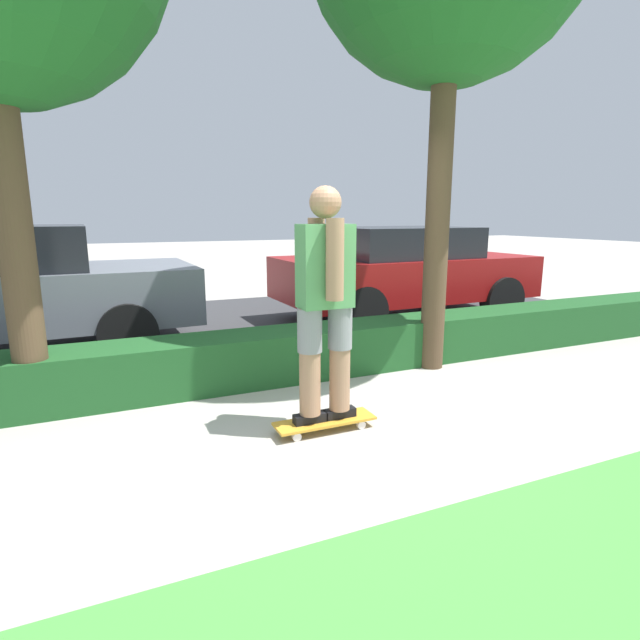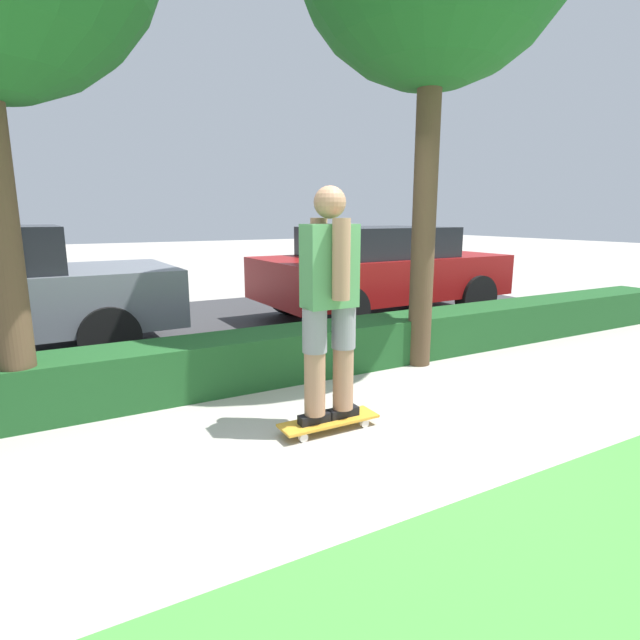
% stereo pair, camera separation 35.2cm
% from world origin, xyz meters
% --- Properties ---
extents(ground_plane, '(60.00, 60.00, 0.00)m').
position_xyz_m(ground_plane, '(0.00, 0.00, 0.00)').
color(ground_plane, '#ADA89E').
extents(street_asphalt, '(12.80, 5.00, 0.01)m').
position_xyz_m(street_asphalt, '(0.00, 4.20, 0.00)').
color(street_asphalt, '#38383A').
rests_on(street_asphalt, ground_plane).
extents(hedge_row, '(12.80, 0.60, 0.50)m').
position_xyz_m(hedge_row, '(0.00, 1.60, 0.25)').
color(hedge_row, '#1E5123').
rests_on(hedge_row, ground_plane).
extents(skateboard, '(0.80, 0.24, 0.09)m').
position_xyz_m(skateboard, '(-0.19, 0.25, 0.07)').
color(skateboard, gold).
rests_on(skateboard, ground_plane).
extents(skater_person, '(0.51, 0.46, 1.77)m').
position_xyz_m(skater_person, '(-0.19, 0.25, 1.04)').
color(skater_person, black).
rests_on(skater_person, skateboard).
extents(parked_car_middle, '(4.08, 2.03, 1.47)m').
position_xyz_m(parked_car_middle, '(2.77, 3.73, 0.79)').
color(parked_car_middle, maroon).
rests_on(parked_car_middle, ground_plane).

